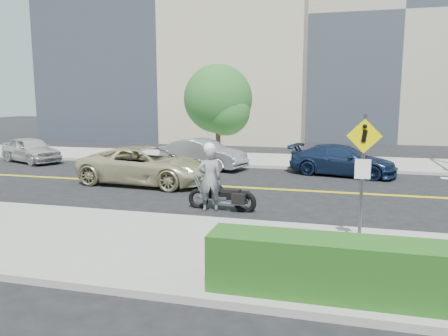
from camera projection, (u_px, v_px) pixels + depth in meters
ground_plane at (242, 188)px, 17.30m from camera, size 120.00×120.00×0.00m
sidewalk_near at (172, 247)px, 10.12m from camera, size 60.00×5.00×0.15m
sidewalk_far at (271, 160)px, 24.45m from camera, size 60.00×5.00×0.15m
building_mid at (395, 24)px, 38.54m from camera, size 18.00×14.00×20.00m
pedestrian_sign at (363, 166)px, 9.90m from camera, size 0.78×0.08×3.00m
motorcyclist at (210, 177)px, 13.53m from camera, size 0.88×0.76×2.16m
motorcycle at (222, 190)px, 13.70m from camera, size 2.20×0.79×1.32m
suv at (146, 165)px, 17.91m from camera, size 5.75×3.01×1.55m
parked_car_white at (31, 150)px, 24.07m from camera, size 4.48×3.19×1.42m
parked_car_silver at (203, 154)px, 21.94m from camera, size 4.74×2.68×1.48m
parked_car_blue at (342, 160)px, 19.97m from camera, size 5.10×2.96×1.39m
tree_far_a at (218, 99)px, 25.54m from camera, size 4.02×4.02×5.49m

